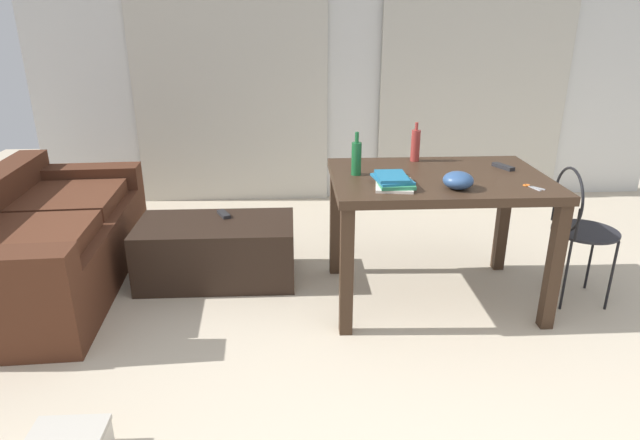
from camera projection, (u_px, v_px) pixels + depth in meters
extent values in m
plane|color=beige|center=(389.00, 308.00, 3.25)|extent=(8.56, 8.56, 0.00)
cube|color=silver|center=(354.00, 58.00, 4.82)|extent=(5.71, 0.10, 2.56)
cube|color=beige|center=(230.00, 80.00, 4.75)|extent=(1.71, 0.03, 2.22)
cube|color=beige|center=(475.00, 78.00, 4.86)|extent=(1.71, 0.03, 2.22)
cube|color=#4C2819|center=(49.00, 256.00, 3.46)|extent=(0.97, 1.82, 0.41)
cube|color=#4C2819|center=(80.00, 177.00, 4.09)|extent=(0.89, 0.24, 0.17)
cube|color=#552D1C|center=(68.00, 200.00, 3.69)|extent=(0.67, 0.69, 0.10)
cube|color=#552D1C|center=(28.00, 240.00, 3.05)|extent=(0.67, 0.69, 0.10)
cube|color=black|center=(217.00, 251.00, 3.55)|extent=(1.01, 0.53, 0.40)
cube|color=#382619|center=(439.00, 180.00, 3.11)|extent=(1.23, 0.85, 0.05)
cube|color=#382619|center=(346.00, 273.00, 2.87)|extent=(0.07, 0.07, 0.74)
cube|color=#382619|center=(554.00, 268.00, 2.93)|extent=(0.07, 0.07, 0.74)
cube|color=#382619|center=(335.00, 222.00, 3.58)|extent=(0.07, 0.07, 0.74)
cube|color=#382619|center=(503.00, 218.00, 3.63)|extent=(0.07, 0.07, 0.74)
cylinder|color=black|center=(585.00, 231.00, 3.21)|extent=(0.38, 0.38, 0.02)
cylinder|color=black|center=(611.00, 276.00, 3.16)|extent=(0.02, 0.02, 0.44)
cylinder|color=black|center=(591.00, 257.00, 3.41)|extent=(0.02, 0.02, 0.44)
cylinder|color=black|center=(566.00, 276.00, 3.16)|extent=(0.02, 0.02, 0.44)
cylinder|color=black|center=(548.00, 257.00, 3.41)|extent=(0.02, 0.02, 0.44)
torus|color=black|center=(568.00, 199.00, 3.13)|extent=(0.04, 0.38, 0.38)
cylinder|color=black|center=(577.00, 225.00, 3.02)|extent=(0.02, 0.02, 0.19)
cylinder|color=black|center=(554.00, 206.00, 3.32)|extent=(0.02, 0.02, 0.19)
cylinder|color=#195B2D|center=(356.00, 159.00, 3.09)|extent=(0.06, 0.06, 0.19)
cylinder|color=#195B2D|center=(357.00, 137.00, 3.04)|extent=(0.02, 0.02, 0.06)
cylinder|color=#99332D|center=(415.00, 146.00, 3.38)|extent=(0.06, 0.06, 0.19)
cylinder|color=#99332D|center=(417.00, 126.00, 3.33)|extent=(0.02, 0.02, 0.05)
ellipsoid|color=#2D4C7A|center=(458.00, 180.00, 2.85)|extent=(0.16, 0.16, 0.09)
cube|color=silver|center=(394.00, 185.00, 2.91)|extent=(0.23, 0.29, 0.02)
cube|color=#2D7F56|center=(395.00, 183.00, 2.89)|extent=(0.18, 0.22, 0.02)
cube|color=#1E668C|center=(392.00, 179.00, 2.90)|extent=(0.21, 0.25, 0.01)
cube|color=#1E668C|center=(392.00, 176.00, 2.89)|extent=(0.16, 0.22, 0.02)
cube|color=#232326|center=(503.00, 167.00, 3.24)|extent=(0.10, 0.15, 0.02)
cube|color=#9EA0A5|center=(537.00, 188.00, 2.88)|extent=(0.07, 0.08, 0.00)
torus|color=orange|center=(526.00, 185.00, 2.92)|extent=(0.03, 0.03, 0.00)
cube|color=#9EA0A5|center=(535.00, 188.00, 2.87)|extent=(0.04, 0.09, 0.00)
torus|color=orange|center=(527.00, 185.00, 2.92)|extent=(0.03, 0.03, 0.00)
cube|color=#232326|center=(224.00, 214.00, 3.60)|extent=(0.10, 0.15, 0.02)
cube|color=beige|center=(66.00, 436.00, 2.11)|extent=(0.29, 0.21, 0.02)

